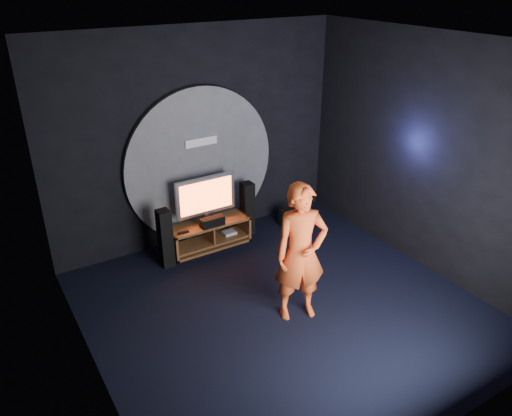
{
  "coord_description": "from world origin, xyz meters",
  "views": [
    {
      "loc": [
        -3.24,
        -4.54,
        4.25
      ],
      "look_at": [
        0.2,
        1.05,
        1.05
      ],
      "focal_mm": 35.0,
      "sensor_mm": 36.0,
      "label": 1
    }
  ],
  "objects": [
    {
      "name": "front_wall",
      "position": [
        0.0,
        -2.5,
        1.75
      ],
      "size": [
        5.0,
        0.04,
        3.5
      ],
      "primitive_type": "cube",
      "color": "black",
      "rests_on": "ground"
    },
    {
      "name": "center_speaker",
      "position": [
        -0.1,
        1.91,
        0.53
      ],
      "size": [
        0.4,
        0.15,
        0.15
      ],
      "primitive_type": "cube",
      "color": "black",
      "rests_on": "media_console"
    },
    {
      "name": "floor",
      "position": [
        0.0,
        0.0,
        0.0
      ],
      "size": [
        5.0,
        5.0,
        0.0
      ],
      "primitive_type": "plane",
      "color": "black",
      "rests_on": "ground"
    },
    {
      "name": "tv",
      "position": [
        -0.1,
        2.12,
        0.87
      ],
      "size": [
        1.03,
        0.22,
        0.78
      ],
      "color": "silver",
      "rests_on": "media_console"
    },
    {
      "name": "right_wall",
      "position": [
        2.5,
        0.0,
        1.75
      ],
      "size": [
        0.04,
        5.0,
        3.5
      ],
      "primitive_type": "cube",
      "color": "black",
      "rests_on": "ground"
    },
    {
      "name": "ceiling",
      "position": [
        0.0,
        0.0,
        3.5
      ],
      "size": [
        5.0,
        5.0,
        0.01
      ],
      "primitive_type": "cube",
      "color": "black",
      "rests_on": "back_wall"
    },
    {
      "name": "wall_disc_panel",
      "position": [
        0.0,
        2.44,
        1.3
      ],
      "size": [
        2.6,
        0.11,
        2.6
      ],
      "color": "#515156",
      "rests_on": "ground"
    },
    {
      "name": "left_wall",
      "position": [
        -2.5,
        0.0,
        1.75
      ],
      "size": [
        0.04,
        5.0,
        3.5
      ],
      "primitive_type": "cube",
      "color": "black",
      "rests_on": "ground"
    },
    {
      "name": "remote",
      "position": [
        -0.6,
        1.93,
        0.46
      ],
      "size": [
        0.18,
        0.05,
        0.02
      ],
      "primitive_type": "cube",
      "color": "black",
      "rests_on": "media_console"
    },
    {
      "name": "tower_speaker_right",
      "position": [
        0.68,
        2.11,
        0.48
      ],
      "size": [
        0.19,
        0.21,
        0.95
      ],
      "primitive_type": "cube",
      "color": "black",
      "rests_on": "ground"
    },
    {
      "name": "back_wall",
      "position": [
        0.0,
        2.5,
        1.75
      ],
      "size": [
        5.0,
        0.04,
        3.5
      ],
      "primitive_type": "cube",
      "color": "black",
      "rests_on": "ground"
    },
    {
      "name": "player",
      "position": [
        0.11,
        -0.2,
        0.95
      ],
      "size": [
        0.8,
        0.64,
        1.9
      ],
      "primitive_type": "imported",
      "rotation": [
        0.0,
        0.0,
        -0.3
      ],
      "color": "#DA4C1D",
      "rests_on": "ground"
    },
    {
      "name": "subwoofer",
      "position": [
        1.45,
        1.92,
        0.16
      ],
      "size": [
        0.29,
        0.29,
        0.32
      ],
      "primitive_type": "cube",
      "color": "black",
      "rests_on": "ground"
    },
    {
      "name": "tower_speaker_left",
      "position": [
        -0.93,
        1.87,
        0.48
      ],
      "size": [
        0.19,
        0.21,
        0.95
      ],
      "primitive_type": "cube",
      "color": "black",
      "rests_on": "ground"
    },
    {
      "name": "media_console",
      "position": [
        -0.09,
        2.05,
        0.2
      ],
      "size": [
        1.37,
        0.45,
        0.45
      ],
      "color": "brown",
      "rests_on": "ground"
    }
  ]
}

